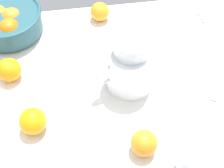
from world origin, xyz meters
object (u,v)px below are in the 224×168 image
Objects in this scene: loose_orange_1 at (33,121)px; loose_orange_4 at (9,70)px; loose_orange_0 at (100,12)px; spoon at (206,87)px; juice_glass at (188,159)px; juice_pitcher at (130,67)px; loose_orange_3 at (144,143)px; fruit_bowl at (7,22)px.

loose_orange_4 is at bearing 110.03° from loose_orange_1.
loose_orange_1 is at bearing -119.24° from loose_orange_0.
spoon is at bearing -12.24° from loose_orange_4.
loose_orange_0 is at bearing 104.58° from juice_glass.
loose_orange_0 is 50.54cm from loose_orange_1.
juice_pitcher reaches higher than loose_orange_4.
loose_orange_4 is at bearing 168.78° from juice_pitcher.
juice_glass is at bearing -71.23° from juice_pitcher.
juice_pitcher is 2.57× the size of loose_orange_1.
fruit_bowl is at bearing 126.16° from loose_orange_3.
loose_orange_0 is (-5.71, 31.27, -4.01)cm from juice_pitcher.
loose_orange_1 reaches higher than spoon.
juice_glass reaches higher than loose_orange_4.
fruit_bowl is 2.83× the size of juice_glass.
loose_orange_4 is at bearing 141.81° from juice_glass.
spoon is at bearing -29.00° from fruit_bowl.
loose_orange_1 reaches higher than loose_orange_0.
loose_orange_1 is (-40.71, 17.53, 0.13)cm from juice_glass.
spoon is at bearing 61.07° from juice_glass.
juice_glass is at bearing -50.26° from fruit_bowl.
loose_orange_0 is 0.88× the size of loose_orange_1.
loose_orange_4 is (-37.55, 31.55, 0.07)cm from loose_orange_3.
loose_orange_4 is at bearing 139.96° from loose_orange_3.
spoon is at bearing 7.30° from loose_orange_1.
loose_orange_4 reaches higher than loose_orange_3.
loose_orange_0 is 0.41× the size of spoon.
spoon is (24.10, 18.18, -3.35)cm from loose_orange_3.
juice_glass is 61.22cm from loose_orange_4.
juice_glass is (49.33, -59.33, -1.26)cm from fruit_bowl.
loose_orange_4 is (-48.12, 37.86, 0.00)cm from juice_glass.
loose_orange_4 is 63.17cm from spoon.
juice_pitcher is 2.91× the size of loose_orange_0.
loose_orange_4 is (-37.80, 7.50, -3.66)cm from juice_pitcher.
loose_orange_3 is (-10.57, 6.31, -0.07)cm from juice_glass.
juice_glass is at bearing -75.42° from loose_orange_0.
fruit_bowl is 21.55cm from loose_orange_4.
juice_pitcher is 25.56cm from spoon.
loose_orange_3 is (5.45, -55.33, 0.27)cm from loose_orange_0.
juice_pitcher reaches higher than loose_orange_1.
fruit_bowl is 3.23× the size of loose_orange_4.
juice_pitcher is 32.04cm from loose_orange_0.
loose_orange_3 is 30.37cm from spoon.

